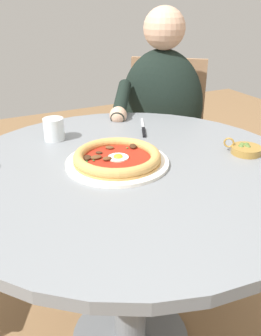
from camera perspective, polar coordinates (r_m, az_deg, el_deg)
The scene contains 7 objects.
dining_table at distance 1.14m, azimuth -0.04°, elevation -6.08°, with size 1.06×1.06×0.73m.
pizza_on_plate at distance 1.08m, azimuth -2.12°, elevation 1.51°, with size 0.31×0.31×0.04m.
water_glass at distance 1.28m, azimuth -11.90°, elevation 5.79°, with size 0.07×0.07×0.08m.
steak_knife at distance 1.35m, azimuth 2.04°, elevation 6.04°, with size 0.20×0.10×0.01m.
olive_pan at distance 1.21m, azimuth 17.60°, elevation 2.80°, with size 0.10×0.10×0.05m.
diner_person at distance 1.81m, azimuth 4.57°, elevation 3.61°, with size 0.43×0.56×1.15m.
cafe_chair_diner at distance 1.94m, azimuth 5.24°, elevation 5.68°, with size 0.62×0.62×0.89m.
Camera 1 is at (0.87, -0.43, 1.19)m, focal length 38.90 mm.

